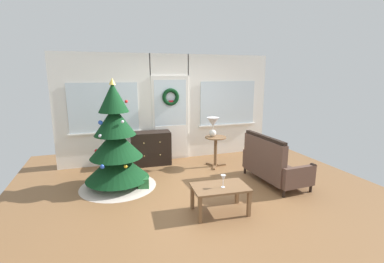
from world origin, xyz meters
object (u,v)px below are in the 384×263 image
side_table (216,146)px  wine_glass (223,178)px  dresser_cabinet (151,148)px  table_lamp (213,124)px  christmas_tree (116,149)px  settee_sofa (272,164)px  coffee_table (220,190)px  gift_box (143,183)px

side_table → wine_glass: size_ratio=3.58×
dresser_cabinet → table_lamp: (1.31, -0.58, 0.59)m
dresser_cabinet → wine_glass: bearing=-77.0°
christmas_tree → wine_glass: christmas_tree is taller
table_lamp → wine_glass: size_ratio=2.26×
settee_sofa → coffee_table: settee_sofa is taller
side_table → gift_box: bearing=-158.2°
christmas_tree → coffee_table: bearing=-47.1°
dresser_cabinet → gift_box: (-0.40, -1.33, -0.29)m
wine_glass → gift_box: 1.73m
dresser_cabinet → side_table: 1.51m
side_table → table_lamp: bearing=146.3°
dresser_cabinet → gift_box: bearing=-106.8°
christmas_tree → table_lamp: 2.21m
table_lamp → wine_glass: (-0.69, -2.06, -0.41)m
dresser_cabinet → settee_sofa: 2.74m
wine_glass → gift_box: size_ratio=0.98×
settee_sofa → coffee_table: bearing=-152.2°
side_table → settee_sofa: bearing=-62.1°
dresser_cabinet → settee_sofa: bearing=-42.5°
coffee_table → settee_sofa: bearing=27.8°
settee_sofa → coffee_table: (-1.43, -0.75, -0.01)m
settee_sofa → wine_glass: size_ratio=7.15×
dresser_cabinet → coffee_table: size_ratio=1.05×
table_lamp → gift_box: (-1.71, -0.75, -0.88)m
side_table → wine_glass: bearing=-110.4°
settee_sofa → table_lamp: size_ratio=3.17×
dresser_cabinet → coffee_table: (0.59, -2.60, -0.03)m
table_lamp → christmas_tree: bearing=-167.1°
settee_sofa → table_lamp: bearing=119.3°
christmas_tree → settee_sofa: size_ratio=1.45×
dresser_cabinet → settee_sofa: settee_sofa is taller
christmas_tree → side_table: bearing=11.6°
settee_sofa → wine_glass: settee_sofa is taller
christmas_tree → dresser_cabinet: (0.83, 1.08, -0.34)m
christmas_tree → gift_box: 0.80m
table_lamp → coffee_table: (-0.72, -2.02, -0.62)m
side_table → wine_glass: (-0.75, -2.02, 0.07)m
dresser_cabinet → side_table: bearing=-24.5°
side_table → coffee_table: size_ratio=0.80×
dresser_cabinet → wine_glass: dresser_cabinet is taller
christmas_tree → coffee_table: size_ratio=2.31×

